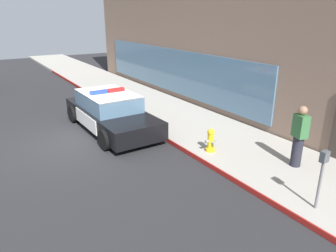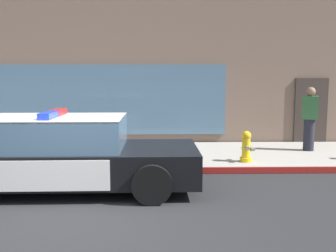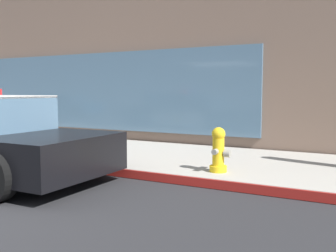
{
  "view_description": "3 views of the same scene",
  "coord_description": "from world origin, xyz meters",
  "views": [
    {
      "loc": [
        9.93,
        -2.71,
        4.11
      ],
      "look_at": [
        1.92,
        2.39,
        0.71
      ],
      "focal_mm": 33.63,
      "sensor_mm": 36.0,
      "label": 1
    },
    {
      "loc": [
        1.21,
        -5.5,
        2.08
      ],
      "look_at": [
        1.37,
        2.96,
        1.01
      ],
      "focal_mm": 40.21,
      "sensor_mm": 36.0,
      "label": 2
    },
    {
      "loc": [
        5.42,
        -2.73,
        1.45
      ],
      "look_at": [
        2.34,
        2.99,
        0.87
      ],
      "focal_mm": 41.34,
      "sensor_mm": 36.0,
      "label": 3
    }
  ],
  "objects": [
    {
      "name": "ground",
      "position": [
        0.0,
        0.0,
        0.0
      ],
      "size": [
        48.0,
        48.0,
        0.0
      ],
      "primitive_type": "plane",
      "color": "#262628"
    },
    {
      "name": "police_cruiser",
      "position": [
        -0.64,
        1.47,
        0.68
      ],
      "size": [
        4.96,
        2.13,
        1.49
      ],
      "rotation": [
        0.0,
        0.0,
        0.01
      ],
      "color": "black",
      "rests_on": "ground"
    },
    {
      "name": "storefront_building",
      "position": [
        -0.79,
        10.12,
        4.65
      ],
      "size": [
        21.97,
        8.54,
        9.31
      ],
      "color": "#7A6051",
      "rests_on": "ground"
    },
    {
      "name": "fire_hydrant",
      "position": [
        3.21,
        3.1,
        0.5
      ],
      "size": [
        0.34,
        0.39,
        0.73
      ],
      "color": "gold",
      "rests_on": "sidewalk"
    },
    {
      "name": "sidewalk",
      "position": [
        0.0,
        4.21,
        0.07
      ],
      "size": [
        48.0,
        3.27,
        0.15
      ],
      "primitive_type": "cube",
      "color": "#A39E93",
      "rests_on": "ground"
    },
    {
      "name": "pedestrian_on_sidewalk",
      "position": [
        5.21,
        4.46,
        1.01
      ],
      "size": [
        0.46,
        0.37,
        1.71
      ],
      "rotation": [
        0.0,
        0.0,
        1.26
      ],
      "color": "#23232D",
      "rests_on": "sidewalk"
    },
    {
      "name": "curb_red_paint",
      "position": [
        0.0,
        2.56,
        0.08
      ],
      "size": [
        28.8,
        0.04,
        0.14
      ],
      "primitive_type": "cube",
      "color": "maroon",
      "rests_on": "ground"
    }
  ]
}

